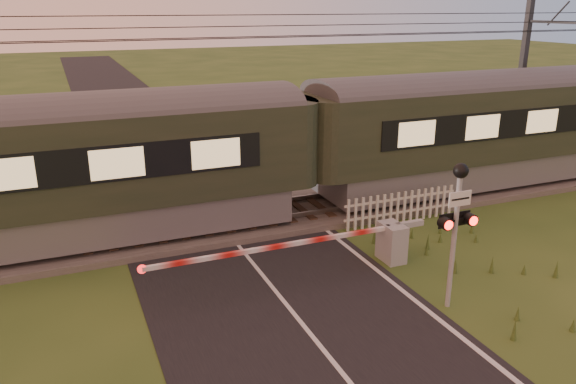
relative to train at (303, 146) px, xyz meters
name	(u,v)px	position (x,y,z in m)	size (l,w,h in m)	color
ground	(311,336)	(-2.69, -6.50, -2.23)	(160.00, 160.00, 0.00)	#2E491C
road	(317,341)	(-2.67, -6.73, -2.22)	(6.00, 140.00, 0.03)	black
track_bed	(221,223)	(-2.69, 0.00, -2.17)	(140.00, 3.40, 0.39)	#47423D
overhead_wires	(213,30)	(-2.69, 0.00, 3.49)	(120.00, 0.62, 0.62)	black
train	(303,146)	(0.00, 0.00, 0.00)	(41.84, 2.88, 3.90)	slate
boom_gate	(378,242)	(0.31, -4.07, -1.66)	(7.36, 0.78, 1.04)	gray
crossing_signal	(457,211)	(0.61, -6.59, 0.03)	(0.84, 0.35, 3.29)	gray
picket_fence	(401,207)	(2.45, -1.89, -1.73)	(3.89, 0.08, 0.99)	silver
catenary_mast	(523,73)	(10.75, 2.23, 1.50)	(0.23, 2.46, 7.19)	#2D2D30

